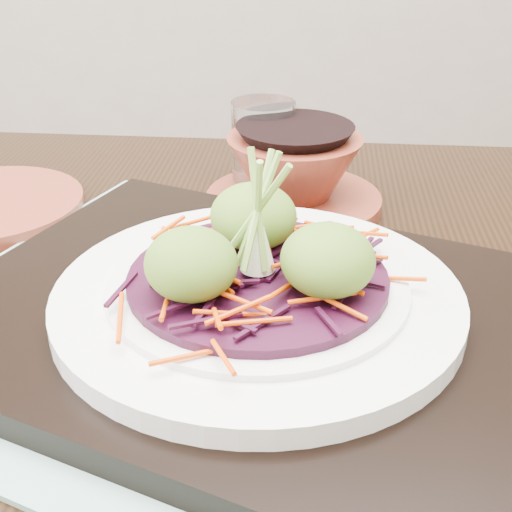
{
  "coord_description": "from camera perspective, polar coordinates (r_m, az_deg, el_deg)",
  "views": [
    {
      "loc": [
        -0.06,
        -0.52,
        1.05
      ],
      "look_at": [
        -0.04,
        -0.08,
        0.81
      ],
      "focal_mm": 50.0,
      "sensor_mm": 36.0,
      "label": 1
    }
  ],
  "objects": [
    {
      "name": "guacamole_scoops",
      "position": [
        0.48,
        0.15,
        0.8
      ],
      "size": [
        0.16,
        0.14,
        0.05
      ],
      "color": "#557723",
      "rests_on": "cabbage_bed"
    },
    {
      "name": "white_plate",
      "position": [
        0.5,
        0.14,
        -3.24
      ],
      "size": [
        0.29,
        0.29,
        0.02
      ],
      "color": "white",
      "rests_on": "serving_tray"
    },
    {
      "name": "placemat",
      "position": [
        0.52,
        0.13,
        -6.23
      ],
      "size": [
        0.63,
        0.59,
        0.0
      ],
      "primitive_type": "cube",
      "rotation": [
        0.0,
        0.0,
        -0.51
      ],
      "color": "#81A79F",
      "rests_on": "dining_table"
    },
    {
      "name": "cabbage_bed",
      "position": [
        0.49,
        0.14,
        -1.8
      ],
      "size": [
        0.18,
        0.18,
        0.01
      ],
      "primitive_type": "cylinder",
      "color": "#30091D",
      "rests_on": "white_plate"
    },
    {
      "name": "water_glass",
      "position": [
        0.74,
        0.57,
        8.74
      ],
      "size": [
        0.08,
        0.08,
        0.09
      ],
      "primitive_type": "cylinder",
      "rotation": [
        0.0,
        0.0,
        -0.32
      ],
      "color": "white",
      "rests_on": "dining_table"
    },
    {
      "name": "scallion_garnish",
      "position": [
        0.47,
        0.15,
        3.21
      ],
      "size": [
        0.07,
        0.07,
        0.1
      ],
      "primitive_type": null,
      "color": "#82B347",
      "rests_on": "cabbage_bed"
    },
    {
      "name": "serving_tray",
      "position": [
        0.51,
        0.14,
        -5.11
      ],
      "size": [
        0.54,
        0.5,
        0.02
      ],
      "primitive_type": "cube",
      "rotation": [
        0.0,
        0.0,
        -0.51
      ],
      "color": "black",
      "rests_on": "placemat"
    },
    {
      "name": "dining_table",
      "position": [
        0.6,
        -0.95,
        -12.59
      ],
      "size": [
        1.32,
        0.98,
        0.76
      ],
      "rotation": [
        0.0,
        0.0,
        -0.15
      ],
      "color": "black",
      "rests_on": "ground"
    },
    {
      "name": "carrot_julienne",
      "position": [
        0.49,
        0.14,
        -0.9
      ],
      "size": [
        0.22,
        0.22,
        0.01
      ],
      "primitive_type": null,
      "color": "#D84103",
      "rests_on": "cabbage_bed"
    },
    {
      "name": "terracotta_bowl_set",
      "position": [
        0.7,
        3.05,
        6.36
      ],
      "size": [
        0.24,
        0.24,
        0.07
      ],
      "rotation": [
        0.0,
        0.0,
        -0.5
      ],
      "color": "maroon",
      "rests_on": "dining_table"
    }
  ]
}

